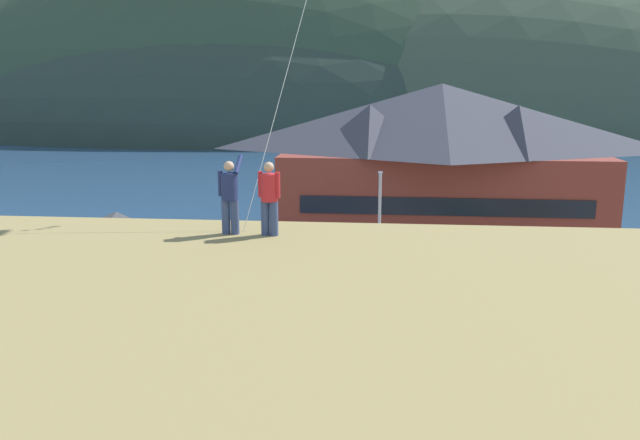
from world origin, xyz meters
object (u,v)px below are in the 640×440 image
at_px(storage_shed_near_lot, 120,267).
at_px(person_companion, 269,196).
at_px(parked_car_lone_by_shed, 307,342).
at_px(parked_car_front_row_silver, 369,291).
at_px(parked_car_corner_spot, 254,289).
at_px(harbor_lodge, 440,160).
at_px(moored_boat_wharfside, 303,206).
at_px(wharf_dock, 348,204).
at_px(moored_boat_outer_mooring, 385,195).
at_px(parked_car_mid_row_near, 7,279).
at_px(parking_light_pole, 379,221).
at_px(parked_car_mid_row_center, 511,295).
at_px(parked_car_front_row_red, 480,352).
at_px(parked_car_back_row_left, 621,304).
at_px(person_kite_flyer, 230,194).

relative_size(storage_shed_near_lot, person_companion, 4.06).
height_order(parked_car_lone_by_shed, parked_car_front_row_silver, same).
relative_size(storage_shed_near_lot, parked_car_corner_spot, 1.65).
height_order(harbor_lodge, moored_boat_wharfside, harbor_lodge).
bearing_deg(parked_car_front_row_silver, wharf_dock, 95.18).
distance_m(moored_boat_outer_mooring, parked_car_lone_by_shed, 36.01).
xyz_separation_m(parked_car_corner_spot, parked_car_lone_by_shed, (3.31, -6.26, 0.00)).
bearing_deg(wharf_dock, parked_car_mid_row_near, -121.13).
height_order(parked_car_corner_spot, parking_light_pole, parking_light_pole).
bearing_deg(parked_car_mid_row_center, parked_car_corner_spot, -178.74).
bearing_deg(wharf_dock, harbor_lodge, -61.65).
bearing_deg(wharf_dock, parked_car_front_row_red, -78.75).
bearing_deg(parking_light_pole, parked_car_back_row_left, -22.06).
height_order(storage_shed_near_lot, person_kite_flyer, person_kite_flyer).
relative_size(parked_car_front_row_silver, person_companion, 2.49).
xyz_separation_m(moored_boat_wharfside, parked_car_front_row_red, (10.39, -30.20, 0.34)).
bearing_deg(parked_car_corner_spot, storage_shed_near_lot, -154.65).
xyz_separation_m(parked_car_corner_spot, parked_car_mid_row_center, (12.35, 0.27, 0.00)).
bearing_deg(parked_car_lone_by_shed, moored_boat_wharfside, 97.29).
bearing_deg(parked_car_front_row_silver, parked_car_mid_row_near, 179.55).
bearing_deg(person_companion, harbor_lodge, 77.53).
distance_m(moored_boat_outer_mooring, parked_car_mid_row_center, 29.91).
height_order(wharf_dock, parked_car_lone_by_shed, parked_car_lone_by_shed).
relative_size(harbor_lodge, parked_car_mid_row_near, 5.19).
relative_size(harbor_lodge, parking_light_pole, 3.58).
height_order(parked_car_corner_spot, parked_car_back_row_left, same).
bearing_deg(parking_light_pole, moored_boat_outer_mooring, 88.94).
bearing_deg(parked_car_front_row_red, parked_car_back_row_left, 40.04).
distance_m(wharf_dock, moored_boat_outer_mooring, 4.18).
bearing_deg(moored_boat_wharfside, wharf_dock, 43.99).
height_order(moored_boat_outer_mooring, parked_car_front_row_silver, moored_boat_outer_mooring).
relative_size(harbor_lodge, parked_car_corner_spot, 5.22).
bearing_deg(moored_boat_wharfside, person_kite_flyer, -85.51).
bearing_deg(person_kite_flyer, parked_car_back_row_left, 44.78).
relative_size(wharf_dock, moored_boat_wharfside, 1.54).
xyz_separation_m(wharf_dock, parked_car_corner_spot, (-3.17, -27.12, 0.71)).
bearing_deg(wharf_dock, parked_car_lone_by_shed, -89.76).
distance_m(moored_boat_wharfside, parking_light_pole, 20.92).
height_order(harbor_lodge, wharf_dock, harbor_lodge).
distance_m(parked_car_front_row_silver, parking_light_pole, 4.60).
relative_size(parked_car_corner_spot, parked_car_back_row_left, 1.00).
xyz_separation_m(wharf_dock, parking_light_pole, (2.86, -23.19, 3.40)).
bearing_deg(moored_boat_wharfside, parked_car_front_row_red, -71.01).
xyz_separation_m(parked_car_mid_row_center, parking_light_pole, (-6.32, 3.66, 2.68)).
distance_m(harbor_lodge, parked_car_back_row_left, 17.27).
xyz_separation_m(storage_shed_near_lot, parked_car_back_row_left, (22.72, 2.10, -1.72)).
distance_m(parked_car_corner_spot, parked_car_back_row_left, 17.12).
distance_m(harbor_lodge, parked_car_front_row_red, 21.61).
distance_m(parked_car_mid_row_center, person_companion, 19.18).
bearing_deg(parking_light_pole, parked_car_mid_row_near, -169.37).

